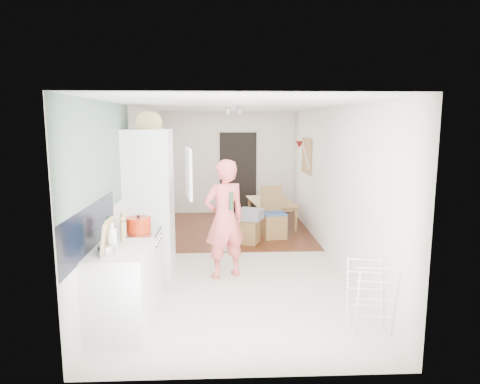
{
  "coord_description": "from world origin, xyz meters",
  "views": [
    {
      "loc": [
        -0.2,
        -6.99,
        2.26
      ],
      "look_at": [
        0.11,
        0.2,
        1.07
      ],
      "focal_mm": 32.0,
      "sensor_mm": 36.0,
      "label": 1
    }
  ],
  "objects": [
    {
      "name": "held_bottle",
      "position": [
        -0.07,
        -1.05,
        1.15
      ],
      "size": [
        0.05,
        0.05,
        0.26
      ],
      "primitive_type": "cylinder",
      "color": "#1C4225",
      "rests_on": "person"
    },
    {
      "name": "stool",
      "position": [
        0.29,
        0.76,
        0.23
      ],
      "size": [
        0.46,
        0.46,
        0.46
      ],
      "primitive_type": null,
      "rotation": [
        0.0,
        0.0,
        -0.38
      ],
      "color": "olive",
      "rests_on": "floor"
    },
    {
      "name": "sage_wall_panel",
      "position": [
        -1.59,
        -2.0,
        1.85
      ],
      "size": [
        0.02,
        3.0,
        1.3
      ],
      "primitive_type": "cube",
      "color": "gray",
      "rests_on": "room_shell"
    },
    {
      "name": "fridge_door",
      "position": [
        -0.66,
        -1.08,
        1.55
      ],
      "size": [
        0.14,
        0.56,
        0.7
      ],
      "primitive_type": "cube",
      "rotation": [
        0.0,
        0.0,
        -1.4
      ],
      "color": "white",
      "rests_on": "room_shell"
    },
    {
      "name": "worktop",
      "position": [
        -1.3,
        -2.55,
        0.89
      ],
      "size": [
        0.62,
        0.92,
        0.06
      ],
      "primitive_type": "cube",
      "color": "#F3E4D0",
      "rests_on": "room_shell"
    },
    {
      "name": "doorway_recess",
      "position": [
        0.2,
        3.48,
        1.0
      ],
      "size": [
        0.9,
        0.04,
        2.0
      ],
      "primitive_type": "cube",
      "color": "black",
      "rests_on": "room_shell"
    },
    {
      "name": "person",
      "position": [
        -0.17,
        -0.95,
        1.02
      ],
      "size": [
        0.88,
        0.76,
        2.05
      ],
      "primitive_type": "imported",
      "rotation": [
        0.0,
        0.0,
        3.58
      ],
      "color": "#E75E5C",
      "rests_on": "floor"
    },
    {
      "name": "steel_pan",
      "position": [
        -1.39,
        -2.71,
        0.97
      ],
      "size": [
        0.24,
        0.24,
        0.09
      ],
      "primitive_type": "cylinder",
      "rotation": [
        0.0,
        0.0,
        -0.33
      ],
      "color": "#B0B0B3",
      "rests_on": "worktop"
    },
    {
      "name": "bottle_c",
      "position": [
        -1.35,
        -2.62,
        1.04
      ],
      "size": [
        0.12,
        0.12,
        0.24
      ],
      "primitive_type": "cylinder",
      "rotation": [
        0.0,
        0.0,
        0.23
      ],
      "color": "silver",
      "rests_on": "worktop"
    },
    {
      "name": "pinboard_frame",
      "position": [
        1.57,
        1.9,
        1.55
      ],
      "size": [
        0.0,
        0.94,
        0.74
      ],
      "primitive_type": "cube",
      "color": "olive",
      "rests_on": "room_shell"
    },
    {
      "name": "bread_bin",
      "position": [
        -1.24,
        -0.72,
        2.24
      ],
      "size": [
        0.41,
        0.39,
        0.18
      ],
      "primitive_type": null,
      "rotation": [
        0.0,
        0.0,
        0.2
      ],
      "color": "tan",
      "rests_on": "fridge_housing"
    },
    {
      "name": "dining_chair",
      "position": [
        0.81,
        1.12,
        0.5
      ],
      "size": [
        0.48,
        0.48,
        1.01
      ],
      "primitive_type": null,
      "rotation": [
        0.0,
        0.0,
        0.15
      ],
      "color": "olive",
      "rests_on": "floor"
    },
    {
      "name": "bottle_a",
      "position": [
        -1.41,
        -2.51,
        1.06
      ],
      "size": [
        0.08,
        0.08,
        0.28
      ],
      "primitive_type": "cylinder",
      "rotation": [
        0.0,
        0.0,
        0.19
      ],
      "color": "#1C4225",
      "rests_on": "worktop"
    },
    {
      "name": "grey_drape",
      "position": [
        0.32,
        0.75,
        0.56
      ],
      "size": [
        0.56,
        0.56,
        0.19
      ],
      "primitive_type": "cube",
      "rotation": [
        0.0,
        0.0,
        -0.39
      ],
      "color": "gray",
      "rests_on": "stool"
    },
    {
      "name": "wall_sconce",
      "position": [
        1.54,
        2.55,
        1.75
      ],
      "size": [
        0.18,
        0.18,
        0.16
      ],
      "primitive_type": "cone",
      "color": "maroon",
      "rests_on": "room_shell"
    },
    {
      "name": "pepper_mill_back",
      "position": [
        -1.37,
        -2.02,
        1.03
      ],
      "size": [
        0.07,
        0.07,
        0.23
      ],
      "primitive_type": "cylinder",
      "rotation": [
        0.0,
        0.0,
        0.1
      ],
      "color": "tan",
      "rests_on": "worktop"
    },
    {
      "name": "floor",
      "position": [
        0.0,
        0.0,
        0.0
      ],
      "size": [
        3.2,
        7.0,
        0.01
      ],
      "primitive_type": "cube",
      "color": "beige",
      "rests_on": "ground"
    },
    {
      "name": "wood_floor_overlay",
      "position": [
        0.0,
        1.85,
        0.01
      ],
      "size": [
        3.2,
        3.3,
        0.01
      ],
      "primitive_type": "cube",
      "color": "brown",
      "rests_on": "room_shell"
    },
    {
      "name": "cooker_top",
      "position": [
        -1.3,
        -1.8,
        0.9
      ],
      "size": [
        0.6,
        0.6,
        0.04
      ],
      "primitive_type": "cube",
      "color": "#B0B0B3",
      "rests_on": "room_shell"
    },
    {
      "name": "fridge_interior",
      "position": [
        -0.96,
        -0.78,
        1.55
      ],
      "size": [
        0.02,
        0.52,
        0.66
      ],
      "primitive_type": "cube",
      "color": "white",
      "rests_on": "room_shell"
    },
    {
      "name": "pinboard",
      "position": [
        1.58,
        1.9,
        1.55
      ],
      "size": [
        0.03,
        0.9,
        0.7
      ],
      "primitive_type": "cube",
      "color": "tan",
      "rests_on": "room_shell"
    },
    {
      "name": "tile_splashback",
      "position": [
        -1.59,
        -2.55,
        1.15
      ],
      "size": [
        0.02,
        1.9,
        0.5
      ],
      "primitive_type": "cube",
      "color": "black",
      "rests_on": "room_shell"
    },
    {
      "name": "base_cabinet",
      "position": [
        -1.3,
        -2.55,
        0.43
      ],
      "size": [
        0.6,
        0.9,
        0.86
      ],
      "primitive_type": "cube",
      "color": "white",
      "rests_on": "room_shell"
    },
    {
      "name": "range_cooker",
      "position": [
        -1.3,
        -1.8,
        0.44
      ],
      "size": [
        0.6,
        0.6,
        0.88
      ],
      "primitive_type": "cube",
      "color": "white",
      "rests_on": "room_shell"
    },
    {
      "name": "pepper_mill_front",
      "position": [
        -1.33,
        -2.23,
        1.03
      ],
      "size": [
        0.07,
        0.07,
        0.22
      ],
      "primitive_type": "cylinder",
      "rotation": [
        0.0,
        0.0,
        -0.27
      ],
      "color": "tan",
      "rests_on": "worktop"
    },
    {
      "name": "drying_rack",
      "position": [
        1.38,
        -2.71,
        0.39
      ],
      "size": [
        0.45,
        0.42,
        0.79
      ],
      "primitive_type": null,
      "rotation": [
        0.0,
        0.0,
        -0.15
      ],
      "color": "white",
      "rests_on": "floor"
    },
    {
      "name": "chopping_boards",
      "position": [
        -1.38,
        -2.7,
        1.1
      ],
      "size": [
        0.07,
        0.27,
        0.36
      ],
      "primitive_type": null,
      "rotation": [
        0.0,
        0.0,
        0.14
      ],
      "color": "tan",
      "rests_on": "worktop"
    },
    {
      "name": "dining_table",
      "position": [
        0.91,
        2.19,
        0.23
      ],
      "size": [
        0.88,
        1.39,
        0.46
      ],
      "primitive_type": "imported",
      "rotation": [
        0.0,
        0.0,
        1.7
      ],
      "color": "olive",
      "rests_on": "floor"
    },
    {
      "name": "red_casserole",
      "position": [
        -1.23,
        -1.82,
        1.01
      ],
      "size": [
        0.33,
        0.33,
        0.18
      ],
      "primitive_type": "cylinder",
      "rotation": [
        0.0,
        0.0,
        -0.1
      ],
      "color": "red",
      "rests_on": "cooker_top"
    },
    {
      "name": "bottle_b",
      "position": [
        -1.43,
        -2.41,
        1.05
      ],
      "size": [
        0.06,
        0.06,
        0.26
      ],
      "primitive_type": "cylinder",
      "rotation": [
        0.0,
        0.0,
        0.04
      ],
      "color": "#1C4225",
      "rests_on": "worktop"
    },
    {
      "name": "fridge_housing",
      "position": [
        -1.27,
        -0.78,
        1.07
      ],
      "size": [
        0.66,
        0.66,
        2.15
      ],
      "primitive_type": "cube",
      "color": "white",
      "rests_on": "room_shell"
    },
    {
      "name": "room_shell",
      "position": [
        0.0,
        0.0,
        1.25
      ],
      "size": [
        3.2,
        7.0,
        2.5
      ],
      "primitive_type": null,
      "color": "white",
      "rests_on": "ground"
    }
  ]
}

